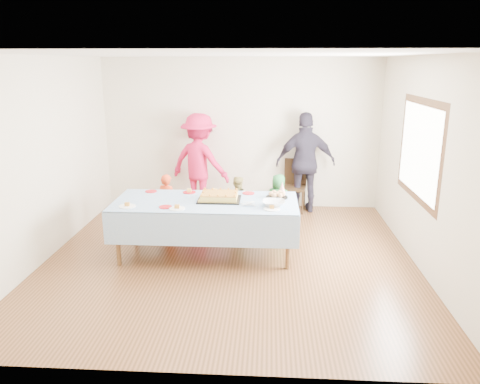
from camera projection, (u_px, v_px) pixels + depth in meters
The scene contains 22 objects.
ground at pixel (230, 258), 6.45m from camera, with size 5.00×5.00×0.00m, color #4E2F16.
room_walls at pixel (233, 130), 5.98m from camera, with size 5.04×5.04×2.72m.
party_table at pixel (206, 205), 6.40m from camera, with size 2.50×1.10×0.78m.
birthday_cake at pixel (219, 197), 6.41m from camera, with size 0.58×0.45×0.10m.
rolls_tray at pixel (277, 195), 6.52m from camera, with size 0.30×0.30×0.09m.
punch_bowl at pixel (274, 203), 6.14m from camera, with size 0.30×0.30×0.07m, color silver.
party_hat at pixel (282, 187), 6.73m from camera, with size 0.10×0.10×0.18m, color silver.
fork_pile at pixel (247, 203), 6.17m from camera, with size 0.24×0.18×0.07m, color white, non-canonical shape.
plate_red_far_a at pixel (151, 191), 6.84m from camera, with size 0.17×0.17×0.01m, color red.
plate_red_far_b at pixel (189, 192), 6.79m from camera, with size 0.19×0.19×0.01m, color red.
plate_red_far_c at pixel (215, 192), 6.78m from camera, with size 0.17×0.17×0.01m, color red.
plate_red_far_d at pixel (248, 193), 6.74m from camera, with size 0.18×0.18×0.01m, color red.
plate_red_near at pixel (165, 207), 6.10m from camera, with size 0.17×0.17×0.01m, color red.
plate_white_left at pixel (127, 206), 6.13m from camera, with size 0.22×0.22×0.01m, color white.
plate_white_mid at pixel (177, 208), 6.03m from camera, with size 0.21×0.21×0.01m, color white.
plate_white_right at pixel (272, 209), 6.02m from camera, with size 0.22×0.22×0.01m, color white.
dining_chair at pixel (295, 182), 8.45m from camera, with size 0.46×0.46×0.93m.
toddler_left at pixel (167, 202), 7.43m from camera, with size 0.33×0.22×0.92m, color red.
toddler_mid at pixel (278, 200), 7.61m from camera, with size 0.43×0.28×0.87m, color #246D34.
toddler_right at pixel (237, 201), 7.61m from camera, with size 0.41×0.32×0.84m, color tan.
adult_left at pixel (200, 162), 8.38m from camera, with size 1.13×0.65×1.75m, color #D51A4C.
adult_right at pixel (306, 163), 8.26m from camera, with size 1.04×0.44×1.78m, color #2B2736.
Camera 1 is at (0.51, -5.95, 2.61)m, focal length 35.00 mm.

